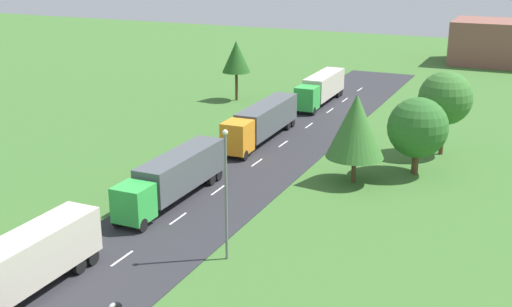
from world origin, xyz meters
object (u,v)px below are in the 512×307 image
truck_lead (11,270)px  lamppost_second (226,189)px  truck_second (174,176)px  truck_fourth (321,88)px  truck_third (262,121)px  tree_pine (236,57)px  tree_birch (445,98)px  tree_maple (356,126)px  distant_building (508,43)px  tree_elm (418,128)px

truck_lead → lamppost_second: lamppost_second is taller
truck_second → truck_fourth: 36.20m
truck_third → tree_pine: (-10.54, 15.77, 3.52)m
tree_birch → tree_pine: 30.97m
truck_second → truck_third: bearing=91.0°
truck_lead → tree_maple: bearing=66.5°
truck_third → tree_birch: size_ratio=1.80×
truck_fourth → tree_pine: 11.58m
tree_pine → lamppost_second: bearing=-65.0°
tree_pine → distant_building: (30.05, 42.51, -2.05)m
truck_lead → tree_pine: tree_pine is taller
tree_elm → lamppost_second: bearing=-109.7°
tree_elm → truck_third: bearing=167.7°
distant_building → truck_third: bearing=-108.5°
truck_lead → tree_elm: (16.34, 31.95, 2.05)m
tree_pine → distant_building: 52.10m
truck_third → tree_pine: bearing=123.8°
truck_second → tree_birch: bearing=50.6°
truck_fourth → tree_elm: (16.29, -21.72, 2.09)m
truck_third → distant_building: 61.47m
tree_pine → tree_maple: bearing=-46.4°
truck_third → tree_maple: tree_maple is taller
lamppost_second → tree_birch: size_ratio=1.08×
tree_birch → tree_pine: tree_birch is taller
truck_lead → tree_pine: 52.56m
truck_lead → tree_maple: tree_maple is taller
distant_building → tree_birch: bearing=-91.8°
truck_fourth → tree_elm: tree_elm is taller
tree_maple → truck_lead: bearing=-113.5°
truck_lead → lamppost_second: 13.47m
truck_lead → lamppost_second: bearing=49.8°
truck_lead → truck_second: size_ratio=1.03×
distant_building → tree_elm: bearing=-92.8°
truck_lead → tree_birch: tree_birch is taller
truck_second → tree_birch: tree_birch is taller
truck_third → tree_elm: 17.05m
truck_third → lamppost_second: bearing=-71.1°
truck_fourth → tree_pine: tree_pine is taller
truck_second → lamppost_second: lamppost_second is taller
tree_birch → truck_third: bearing=-170.0°
truck_third → distant_building: distant_building is taller
truck_third → tree_birch: tree_birch is taller
truck_second → tree_birch: size_ratio=1.61×
lamppost_second → tree_birch: lamppost_second is taller
truck_second → tree_pine: (-10.86, 33.86, 3.57)m
truck_lead → distant_building: size_ratio=0.75×
truck_lead → distant_building: (19.32, 93.84, 1.45)m
tree_elm → distant_building: 61.96m
tree_maple → tree_elm: tree_maple is taller
tree_pine → tree_elm: size_ratio=1.12×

